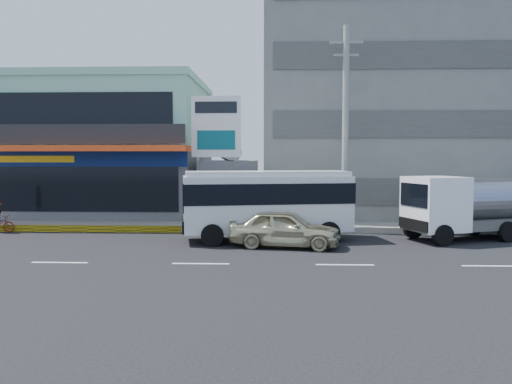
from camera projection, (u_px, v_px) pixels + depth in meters
ground at (201, 264)px, 17.39m from camera, size 120.00×120.00×0.00m
sidewalk at (320, 224)px, 26.66m from camera, size 70.00×5.00×0.30m
shop_building at (106, 152)px, 31.29m from camera, size 12.40×11.70×8.00m
concrete_building at (392, 105)px, 31.47m from camera, size 16.00×12.00×14.00m
gap_structure at (231, 190)px, 29.22m from camera, size 3.00×6.00×3.50m
satellite_dish at (229, 159)px, 28.09m from camera, size 1.50×1.50×0.15m
billboard at (216, 134)px, 26.22m from camera, size 2.60×0.18×6.90m
utility_pole_near at (345, 127)px, 24.17m from camera, size 1.60×0.30×10.00m
minibus at (267, 199)px, 22.11m from camera, size 7.70×3.74×3.09m
sedan at (285, 228)px, 20.54m from camera, size 4.78×2.53×1.55m
tanker_truck at (477, 205)px, 22.47m from camera, size 7.53×4.36×2.85m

